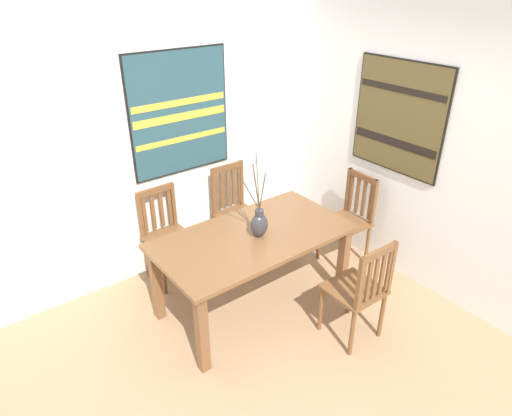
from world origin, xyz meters
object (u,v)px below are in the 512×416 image
dining_table (253,246)px  painting_on_side_wall (399,117)px  centerpiece_vase (259,223)px  chair_2 (350,218)px  chair_1 (166,233)px  chair_0 (360,289)px  chair_3 (235,209)px  painting_on_back_wall (180,113)px

dining_table → painting_on_side_wall: painting_on_side_wall is taller
centerpiece_vase → chair_2: centerpiece_vase is taller
chair_1 → chair_0: bearing=-64.6°
chair_3 → painting_on_back_wall: size_ratio=0.85×
chair_0 → painting_on_side_wall: bearing=30.0°
centerpiece_vase → painting_on_back_wall: bearing=93.6°
chair_0 → chair_1: 1.94m
centerpiece_vase → dining_table: bearing=127.5°
chair_3 → painting_on_side_wall: 1.88m
dining_table → chair_3: (0.40, 0.85, -0.13)m
chair_0 → painting_on_side_wall: (1.07, 0.62, 1.08)m
chair_0 → chair_2: size_ratio=0.99×
centerpiece_vase → painting_on_side_wall: bearing=-7.8°
centerpiece_vase → chair_2: bearing=1.6°
painting_on_back_wall → dining_table: bearing=-88.0°
centerpiece_vase → chair_3: bearing=67.5°
chair_1 → painting_on_back_wall: bearing=29.0°
chair_1 → painting_on_side_wall: (1.91, -1.13, 1.09)m
dining_table → chair_0: (0.43, -0.86, -0.14)m
centerpiece_vase → chair_0: bearing=-64.2°
centerpiece_vase → painting_on_back_wall: size_ratio=0.62×
chair_0 → painting_on_side_wall: 1.64m
chair_0 → chair_2: bearing=46.1°
dining_table → chair_0: 0.98m
dining_table → chair_0: bearing=-63.6°
chair_1 → painting_on_side_wall: 2.47m
chair_3 → painting_on_side_wall: painting_on_side_wall is taller
chair_0 → painting_on_back_wall: (-0.47, 1.96, 1.08)m
chair_0 → chair_1: chair_0 is taller
dining_table → chair_1: (-0.40, 0.89, -0.15)m
chair_2 → painting_on_side_wall: bearing=-43.4°
dining_table → painting_on_back_wall: size_ratio=1.46×
dining_table → painting_on_side_wall: bearing=-9.2°
chair_0 → painting_on_side_wall: size_ratio=0.93×
chair_0 → chair_1: size_ratio=1.01×
painting_on_back_wall → centerpiece_vase: bearing=-86.4°
dining_table → centerpiece_vase: bearing=-52.5°
painting_on_back_wall → painting_on_side_wall: painting_on_back_wall is taller
centerpiece_vase → chair_3: (0.37, 0.89, -0.37)m
chair_3 → chair_2: bearing=-45.2°
chair_0 → chair_1: bearing=115.4°
chair_2 → painting_on_side_wall: 1.13m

